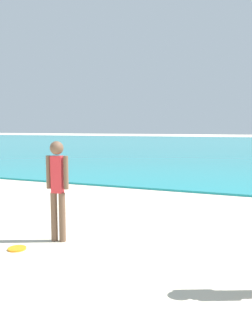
% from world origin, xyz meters
% --- Properties ---
extents(water, '(160.00, 60.00, 0.06)m').
position_xyz_m(water, '(0.00, 40.09, 0.03)').
color(water, teal).
rests_on(water, ground).
extents(person_standing, '(0.35, 0.20, 1.54)m').
position_xyz_m(person_standing, '(-0.23, 5.34, 0.88)').
color(person_standing, brown).
rests_on(person_standing, ground).
extents(frisbee, '(0.26, 0.26, 0.03)m').
position_xyz_m(frisbee, '(-0.57, 4.79, 0.01)').
color(frisbee, orange).
rests_on(frisbee, ground).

